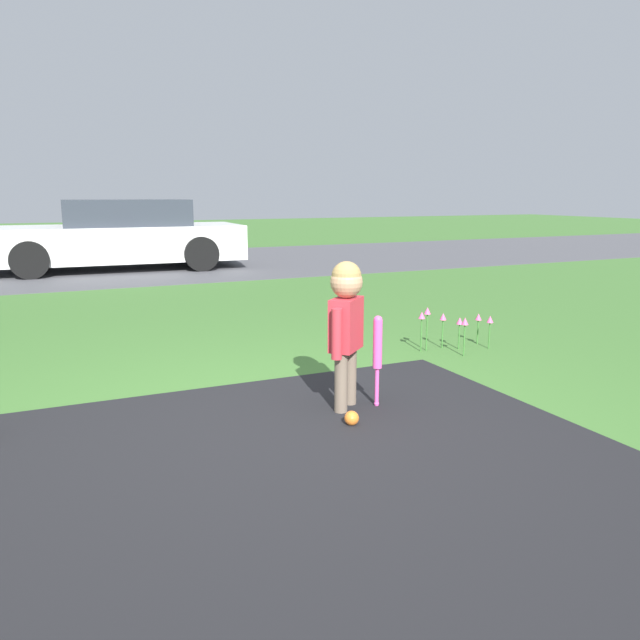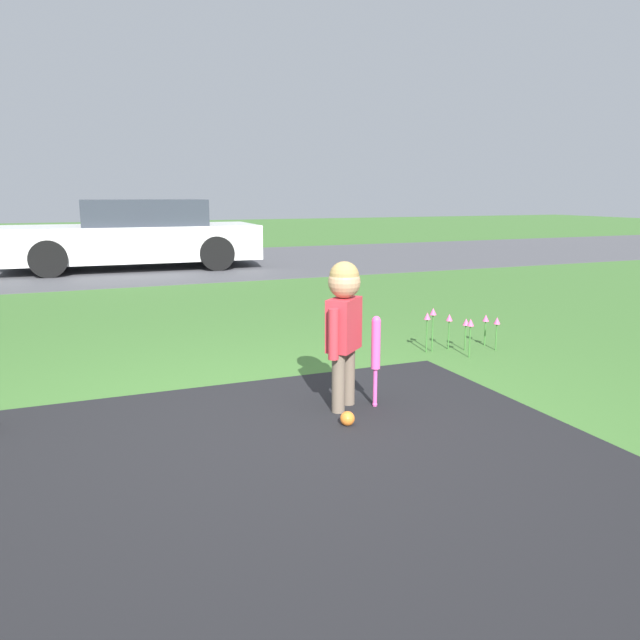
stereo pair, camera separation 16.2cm
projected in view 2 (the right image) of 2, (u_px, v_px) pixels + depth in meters
ground_plane at (269, 431)px, 3.69m from camera, size 60.00×60.00×0.00m
street_strip at (122, 266)px, 12.10m from camera, size 40.00×6.00×0.01m
child at (344, 315)px, 3.96m from camera, size 0.31×0.29×0.97m
baseball_bat at (376, 348)px, 4.04m from camera, size 0.06×0.06×0.61m
sports_ball at (347, 418)px, 3.77m from camera, size 0.09×0.09×0.09m
parked_car at (135, 236)px, 11.65m from camera, size 4.64×2.13×1.28m
flower_bed at (461, 321)px, 5.52m from camera, size 0.70×0.38×0.39m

